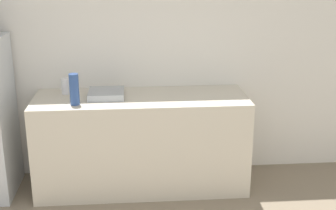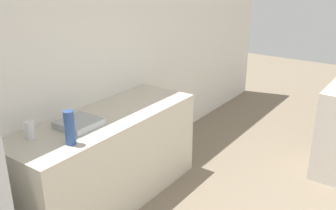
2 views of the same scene
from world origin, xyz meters
TOP-DOWN VIEW (x-y plane):
  - wall_back at (0.00, 3.16)m, footprint 8.00×0.06m
  - counter at (0.08, 2.79)m, footprint 1.94×0.68m
  - sink_basin at (-0.23, 2.81)m, footprint 0.32×0.32m
  - bottle_tall at (-0.49, 2.61)m, footprint 0.08×0.08m
  - bottle_short at (-0.61, 2.94)m, footprint 0.08×0.08m

SIDE VIEW (x-z plane):
  - counter at x=0.08m, z-range 0.00..0.89m
  - sink_basin at x=-0.23m, z-range 0.89..0.95m
  - bottle_short at x=-0.61m, z-range 0.89..1.04m
  - bottle_tall at x=-0.49m, z-range 0.89..1.16m
  - wall_back at x=0.00m, z-range 0.00..2.60m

